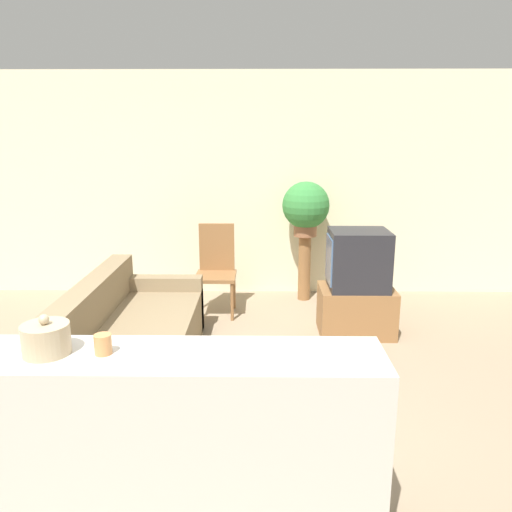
{
  "coord_description": "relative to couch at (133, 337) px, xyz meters",
  "views": [
    {
      "loc": [
        0.63,
        -2.72,
        1.99
      ],
      "look_at": [
        0.57,
        1.85,
        0.85
      ],
      "focal_mm": 35.0,
      "sensor_mm": 36.0,
      "label": 1
    }
  ],
  "objects": [
    {
      "name": "plant_stand",
      "position": [
        1.62,
        1.83,
        0.12
      ],
      "size": [
        0.15,
        0.15,
        0.79
      ],
      "color": "olive",
      "rests_on": "ground_plane"
    },
    {
      "name": "ground_plane",
      "position": [
        0.48,
        -1.27,
        -0.28
      ],
      "size": [
        14.0,
        14.0,
        0.0
      ],
      "primitive_type": "plane",
      "color": "gray"
    },
    {
      "name": "couch",
      "position": [
        0.0,
        0.0,
        0.0
      ],
      "size": [
        0.91,
        1.83,
        0.78
      ],
      "color": "#847051",
      "rests_on": "ground_plane"
    },
    {
      "name": "wooden_chair",
      "position": [
        0.6,
        1.38,
        0.26
      ],
      "size": [
        0.44,
        0.44,
        1.0
      ],
      "color": "olive",
      "rests_on": "ground_plane"
    },
    {
      "name": "candle_jar",
      "position": [
        0.36,
        -1.83,
        0.75
      ],
      "size": [
        0.08,
        0.08,
        0.1
      ],
      "color": "#C6844C",
      "rests_on": "foreground_counter"
    },
    {
      "name": "wall_back",
      "position": [
        0.48,
        2.16,
        1.07
      ],
      "size": [
        9.0,
        0.06,
        2.7
      ],
      "color": "beige",
      "rests_on": "ground_plane"
    },
    {
      "name": "decorative_bowl",
      "position": [
        0.1,
        -1.83,
        0.77
      ],
      "size": [
        0.22,
        0.22,
        0.19
      ],
      "color": "tan",
      "rests_on": "foreground_counter"
    },
    {
      "name": "potted_plant",
      "position": [
        1.62,
        1.83,
        0.86
      ],
      "size": [
        0.56,
        0.56,
        0.64
      ],
      "color": "#8E5B3D",
      "rests_on": "plant_stand"
    },
    {
      "name": "tv_stand",
      "position": [
        2.06,
        0.78,
        -0.04
      ],
      "size": [
        0.74,
        0.52,
        0.48
      ],
      "color": "olive",
      "rests_on": "ground_plane"
    },
    {
      "name": "television",
      "position": [
        2.05,
        0.78,
        0.49
      ],
      "size": [
        0.58,
        0.5,
        0.58
      ],
      "color": "#232328",
      "rests_on": "tv_stand"
    },
    {
      "name": "foreground_counter",
      "position": [
        0.48,
        -1.83,
        0.21
      ],
      "size": [
        2.43,
        0.44,
        0.97
      ],
      "color": "beige",
      "rests_on": "ground_plane"
    }
  ]
}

